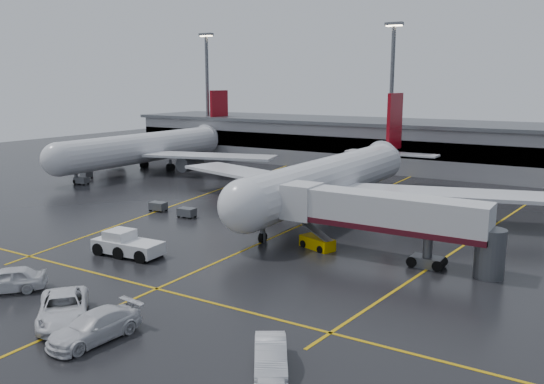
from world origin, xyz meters
The scene contains 22 objects.
ground centered at (0.00, 0.00, 0.00)m, with size 220.00×220.00×0.00m, color black.
apron_line_centre centered at (0.00, 0.00, 0.01)m, with size 0.25×90.00×0.02m, color gold.
apron_line_stop centered at (0.00, -22.00, 0.01)m, with size 60.00×0.25×0.02m, color gold.
apron_line_left centered at (-20.00, 10.00, 0.01)m, with size 0.25×70.00×0.02m, color gold.
apron_line_right centered at (18.00, 10.00, 0.01)m, with size 0.25×70.00×0.02m, color gold.
terminal centered at (0.00, 47.93, 4.32)m, with size 122.00×19.00×8.60m.
light_mast_left centered at (-45.00, 42.00, 14.47)m, with size 3.00×1.20×25.45m.
light_mast_mid centered at (-5.00, 42.00, 14.47)m, with size 3.00×1.20×25.45m.
main_airliner centered at (0.00, 9.70, 4.21)m, with size 48.80×45.60×14.10m.
second_airliner centered at (-42.00, 21.70, 4.21)m, with size 48.80×45.60×14.10m.
jet_bridge centered at (11.87, -6.00, 3.93)m, with size 19.90×3.40×6.05m.
pushback_tractor centered at (-8.26, -17.07, 0.94)m, with size 6.76×3.27×2.35m.
belt_loader centered at (5.57, -6.10, 0.56)m, with size 3.88×2.67×2.26m.
service_van_a centered at (-1.00, -29.65, 0.92)m, with size 3.07×6.66×1.85m, color white.
service_van_b centered at (2.83, -30.38, 0.88)m, with size 2.46×6.05×1.75m, color silver.
service_van_c centered at (13.88, -27.89, 0.82)m, with size 1.73×4.97×1.64m, color white.
service_van_d centered at (-9.12, -28.32, 0.95)m, with size 2.24×5.56×1.90m, color silver.
baggage_cart_a centered at (-13.11, -2.94, 0.63)m, with size 2.07×1.41×1.12m.
baggage_cart_b centered at (-18.24, -2.23, 0.63)m, with size 2.09×1.45×1.12m.
baggage_cart_c centered at (-12.60, 5.29, 0.63)m, with size 2.38×2.09×1.12m.
baggage_cart_d centered at (-45.32, 9.78, 0.63)m, with size 2.25×1.73×1.12m.
baggage_cart_e centered at (-41.26, 5.35, 0.63)m, with size 2.24×1.72×1.12m.
Camera 1 is at (28.69, -51.77, 15.41)m, focal length 36.95 mm.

